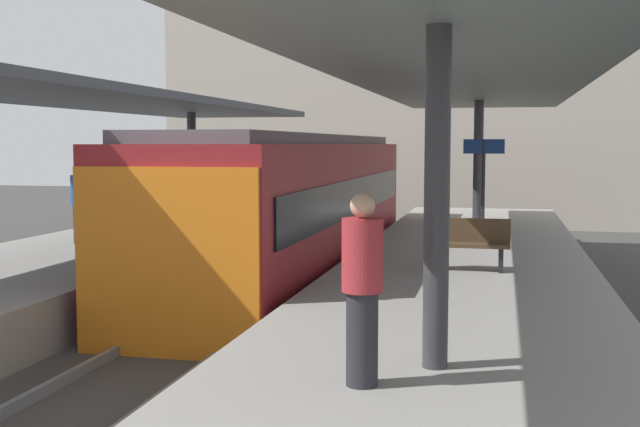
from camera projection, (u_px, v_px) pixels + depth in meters
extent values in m
plane|color=#383835|center=(230.00, 330.00, 13.12)|extent=(80.00, 80.00, 0.00)
cube|color=gray|center=(27.00, 291.00, 13.93)|extent=(4.40, 28.00, 1.00)
cube|color=gray|center=(461.00, 312.00, 12.22)|extent=(4.40, 28.00, 1.00)
cube|color=#423F3D|center=(230.00, 324.00, 13.11)|extent=(3.20, 28.00, 0.20)
cube|color=slate|center=(189.00, 312.00, 13.26)|extent=(0.08, 28.00, 0.14)
cube|color=slate|center=(271.00, 316.00, 12.94)|extent=(0.08, 28.00, 0.14)
cube|color=maroon|center=(294.00, 211.00, 17.01)|extent=(2.70, 13.29, 2.90)
cube|color=orange|center=(166.00, 264.00, 10.55)|extent=(2.65, 0.08, 2.60)
cube|color=black|center=(234.00, 194.00, 17.29)|extent=(0.04, 12.23, 0.76)
cube|color=black|center=(356.00, 196.00, 16.67)|extent=(0.04, 12.23, 0.76)
cube|color=#515156|center=(294.00, 139.00, 16.87)|extent=(2.16, 12.62, 0.20)
cylinder|color=#333335|center=(192.00, 167.00, 21.23)|extent=(0.24, 0.24, 2.95)
cube|color=#3D4247|center=(64.00, 95.00, 14.98)|extent=(4.18, 21.00, 0.16)
cylinder|color=#333335|center=(437.00, 199.00, 7.28)|extent=(0.24, 0.24, 3.18)
cylinder|color=#333335|center=(478.00, 165.00, 19.51)|extent=(0.24, 0.24, 3.18)
cube|color=slate|center=(469.00, 75.00, 13.25)|extent=(4.18, 21.00, 0.16)
cube|color=black|center=(434.00, 258.00, 13.18)|extent=(0.08, 0.32, 0.40)
cube|color=black|center=(501.00, 260.00, 12.93)|extent=(0.08, 0.32, 0.40)
cube|color=#4C3823|center=(467.00, 245.00, 13.03)|extent=(1.40, 0.40, 0.06)
cube|color=#4C3823|center=(468.00, 230.00, 13.19)|extent=(1.40, 0.06, 0.40)
cylinder|color=#262628|center=(483.00, 189.00, 17.48)|extent=(0.08, 0.08, 2.20)
cube|color=navy|center=(484.00, 146.00, 17.40)|extent=(0.90, 0.06, 0.32)
cylinder|color=#232328|center=(80.00, 225.00, 16.57)|extent=(0.28, 0.28, 0.81)
cylinder|color=navy|center=(79.00, 190.00, 16.50)|extent=(0.36, 0.36, 0.64)
sphere|color=#936B4C|center=(79.00, 170.00, 16.46)|extent=(0.22, 0.22, 0.22)
cylinder|color=#232328|center=(362.00, 339.00, 6.82)|extent=(0.28, 0.28, 0.83)
cylinder|color=maroon|center=(362.00, 255.00, 6.76)|extent=(0.36, 0.36, 0.64)
sphere|color=tan|center=(363.00, 205.00, 6.72)|extent=(0.22, 0.22, 0.22)
cube|color=#A89E8E|center=(402.00, 85.00, 31.97)|extent=(18.00, 6.00, 11.00)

